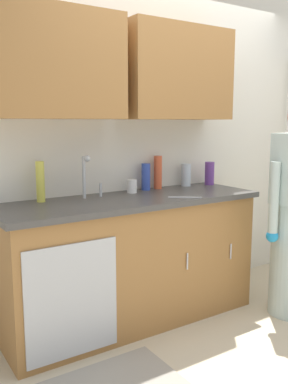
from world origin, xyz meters
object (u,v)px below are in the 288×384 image
(cup_by_sink, at_px, (132,186))
(knife_on_counter, at_px, (185,197))
(bottle_cleaner_spray, at_px, (158,172))
(bottle_soap, at_px, (209,173))
(bottle_dish_liquid, at_px, (40,182))
(bottle_water_tall, at_px, (186,175))
(sink, at_px, (98,203))
(bottle_water_short, at_px, (146,177))

(cup_by_sink, height_order, knife_on_counter, cup_by_sink)
(bottle_cleaner_spray, relative_size, bottle_soap, 1.35)
(bottle_dish_liquid, bearing_deg, bottle_water_tall, 1.39)
(sink, bearing_deg, cup_by_sink, 23.70)
(bottle_water_short, bearing_deg, bottle_water_tall, -0.82)
(bottle_cleaner_spray, relative_size, cup_by_sink, 2.62)
(knife_on_counter, bearing_deg, bottle_soap, -108.73)
(bottle_water_tall, height_order, bottle_water_short, bottle_water_short)
(cup_by_sink, bearing_deg, bottle_soap, 0.07)
(bottle_soap, bearing_deg, bottle_water_tall, 167.02)
(bottle_water_short, bearing_deg, bottle_dish_liquid, -177.60)
(cup_by_sink, bearing_deg, knife_on_counter, -60.86)
(sink, relative_size, knife_on_counter, 2.08)
(bottle_dish_liquid, xyz_separation_m, bottle_water_short, (0.88, 0.04, -0.03))
(sink, height_order, cup_by_sink, sink)
(bottle_cleaner_spray, height_order, bottle_water_short, bottle_cleaner_spray)
(bottle_water_tall, bearing_deg, cup_by_sink, -174.85)
(bottle_dish_liquid, relative_size, bottle_soap, 1.40)
(bottle_cleaner_spray, distance_m, bottle_soap, 0.51)
(bottle_dish_liquid, bearing_deg, bottle_water_short, 2.40)
(bottle_water_tall, relative_size, cup_by_sink, 1.86)
(bottle_water_tall, distance_m, knife_on_counter, 0.57)
(bottle_cleaner_spray, height_order, cup_by_sink, bottle_cleaner_spray)
(bottle_dish_liquid, bearing_deg, sink, -28.01)
(bottle_water_tall, height_order, knife_on_counter, bottle_water_tall)
(bottle_dish_liquid, relative_size, cup_by_sink, 2.72)
(cup_by_sink, bearing_deg, bottle_dish_liquid, 178.37)
(sink, distance_m, bottle_cleaner_spray, 0.71)
(sink, distance_m, bottle_dish_liquid, 0.42)
(bottle_dish_liquid, xyz_separation_m, bottle_cleaner_spray, (1.00, 0.04, -0.00))
(bottle_water_short, bearing_deg, knife_on_counter, -83.82)
(bottle_dish_liquid, distance_m, cup_by_sink, 0.72)
(bottle_water_tall, xyz_separation_m, bottle_cleaner_spray, (-0.28, 0.01, 0.04))
(bottle_cleaner_spray, relative_size, bottle_water_short, 1.26)
(sink, height_order, bottle_soap, sink)
(bottle_water_short, bearing_deg, cup_by_sink, -161.03)
(bottle_dish_liquid, height_order, bottle_cleaner_spray, bottle_dish_liquid)
(bottle_soap, bearing_deg, knife_on_counter, -146.22)
(bottle_dish_liquid, relative_size, knife_on_counter, 1.16)
(bottle_water_tall, distance_m, cup_by_sink, 0.58)
(bottle_dish_liquid, height_order, knife_on_counter, bottle_dish_liquid)
(sink, relative_size, cup_by_sink, 4.89)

